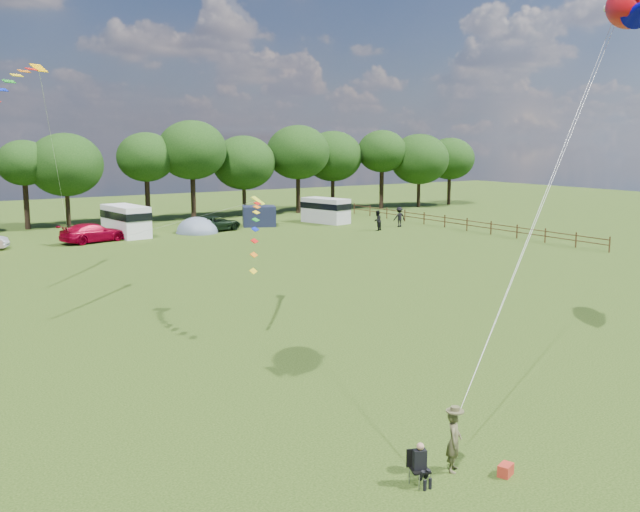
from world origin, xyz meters
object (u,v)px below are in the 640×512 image
car_c (93,233)px  campervan_d (326,210)px  camp_chair (419,459)px  walker_b (399,217)px  campervan_c (126,220)px  car_d (215,223)px  kite_flyer (454,441)px  walker_a (377,221)px  tent_greyblue (197,233)px  fish_kite (630,6)px

car_c → campervan_d: bearing=-103.2°
camp_chair → walker_b: size_ratio=0.57×
campervan_c → walker_b: campervan_c is taller
car_d → kite_flyer: size_ratio=3.25×
kite_flyer → walker_a: walker_a is taller
walker_a → walker_b: walker_b is taller
car_c → walker_a: walker_a is taller
car_c → kite_flyer: (-3.25, -46.18, 0.01)m
tent_greyblue → campervan_d: bearing=0.8°
car_c → walker_a: bearing=-121.2°
tent_greyblue → kite_flyer: bearing=-105.2°
tent_greyblue → car_c: bearing=-174.5°
campervan_d → walker_b: size_ratio=2.82×
car_c → kite_flyer: bearing=160.0°
campervan_d → tent_greyblue: 14.03m
fish_kite → walker_b: bearing=14.1°
camp_chair → walker_b: (32.12, 40.75, 0.31)m
tent_greyblue → walker_b: (18.11, -6.43, 0.94)m
car_d → campervan_d: campervan_d is taller
tent_greyblue → walker_a: bearing=-27.2°
car_d → campervan_d: bearing=-105.0°
car_c → campervan_c: size_ratio=0.91×
car_c → campervan_d: campervan_d is taller
campervan_d → fish_kite: fish_kite is taller
walker_a → walker_b: size_ratio=0.97×
campervan_c → campervan_d: 20.12m
campervan_c → fish_kite: size_ratio=1.48×
campervan_c → walker_a: 22.49m
walker_b → camp_chair: bearing=54.6°
kite_flyer → walker_b: (30.89, 40.67, 0.17)m
tent_greyblue → walker_a: 16.49m
fish_kite → walker_a: 41.58m
kite_flyer → campervan_c: bearing=43.0°
car_c → fish_kite: bearing=174.2°
tent_greyblue → camp_chair: size_ratio=3.79×
tent_greyblue → walker_a: size_ratio=2.22×
kite_flyer → walker_b: 51.08m
campervan_d → car_d: bearing=76.5°
car_d → fish_kite: size_ratio=1.33×
walker_a → fish_kite: bearing=38.4°
car_c → kite_flyer: 46.29m
walker_b → fish_kite: bearing=64.6°
fish_kite → campervan_c: bearing=47.7°
campervan_c → camp_chair: 48.88m
walker_a → camp_chair: bearing=27.1°
campervan_d → fish_kite: bearing=146.7°
fish_kite → car_c: bearing=52.4°
campervan_d → car_c: bearing=79.3°
car_c → walker_b: size_ratio=2.71×
walker_a → campervan_d: bearing=-112.0°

